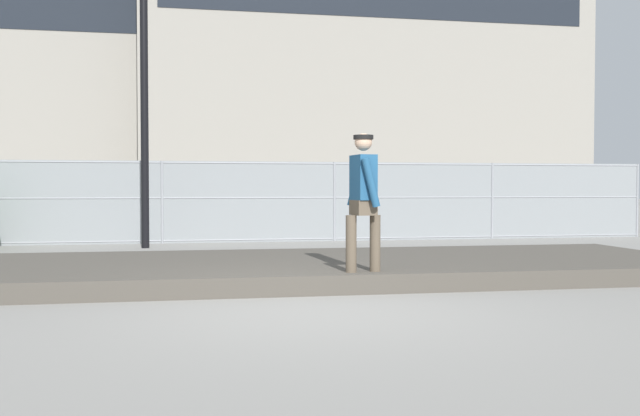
% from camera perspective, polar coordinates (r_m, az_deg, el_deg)
% --- Properties ---
extents(ground_plane, '(120.00, 120.00, 0.00)m').
position_cam_1_polar(ground_plane, '(6.94, -0.47, -8.61)').
color(ground_plane, gray).
extents(gravel_berm, '(11.80, 3.52, 0.23)m').
position_cam_1_polar(gravel_berm, '(9.48, -3.13, -5.12)').
color(gravel_berm, '#4C473F').
rests_on(gravel_berm, ground_plane).
extents(skateboard, '(0.82, 0.30, 0.07)m').
position_cam_1_polar(skateboard, '(8.20, 3.66, -6.62)').
color(skateboard, '#B22D2D').
rests_on(skateboard, ground_plane).
extents(skater, '(0.73, 0.60, 1.83)m').
position_cam_1_polar(skater, '(8.11, 3.67, 0.81)').
color(skater, black).
rests_on(skater, skateboard).
extents(chain_fence, '(19.70, 0.06, 1.85)m').
position_cam_1_polar(chain_fence, '(15.50, -5.91, 0.55)').
color(chain_fence, gray).
rests_on(chain_fence, ground_plane).
extents(street_lamp, '(0.44, 0.44, 7.71)m').
position_cam_1_polar(street_lamp, '(14.80, -14.65, 15.23)').
color(street_lamp, black).
rests_on(street_lamp, ground_plane).
extents(parked_car_near, '(4.50, 2.15, 1.66)m').
position_cam_1_polar(parked_car_near, '(19.55, -20.37, 0.41)').
color(parked_car_near, maroon).
rests_on(parked_car_near, ground_plane).
extents(parked_car_mid, '(4.47, 2.09, 1.66)m').
position_cam_1_polar(parked_car_mid, '(19.37, -0.83, 0.51)').
color(parked_car_mid, silver).
rests_on(parked_car_mid, ground_plane).
extents(library_building, '(29.96, 11.62, 20.61)m').
position_cam_1_polar(library_building, '(54.38, -21.62, 11.18)').
color(library_building, gray).
rests_on(library_building, ground_plane).
extents(office_block, '(31.48, 14.31, 22.37)m').
position_cam_1_polar(office_block, '(53.37, 3.04, 12.44)').
color(office_block, gray).
rests_on(office_block, ground_plane).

